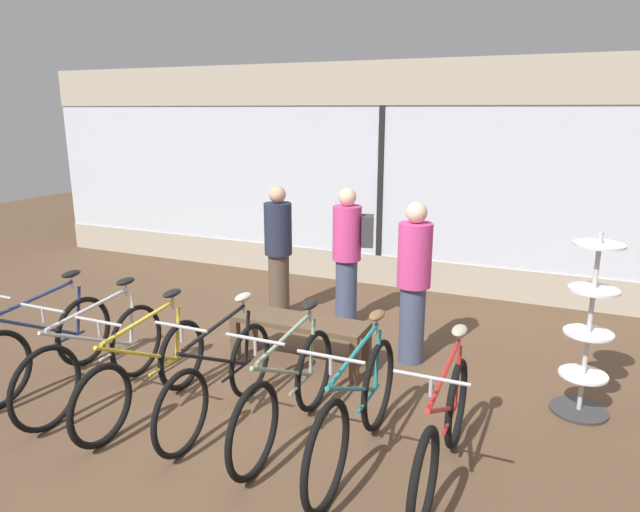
{
  "coord_description": "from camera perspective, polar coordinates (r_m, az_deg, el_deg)",
  "views": [
    {
      "loc": [
        2.49,
        -4.03,
        2.55
      ],
      "look_at": [
        0.0,
        1.64,
        0.95
      ],
      "focal_mm": 32.0,
      "sensor_mm": 36.0,
      "label": 1
    }
  ],
  "objects": [
    {
      "name": "customer_by_window",
      "position": [
        7.06,
        -4.18,
        0.67
      ],
      "size": [
        0.43,
        0.43,
        1.65
      ],
      "color": "brown",
      "rests_on": "ground_plane"
    },
    {
      "name": "bicycle_center_right",
      "position": [
        4.61,
        -3.25,
        -13.49
      ],
      "size": [
        0.46,
        1.75,
        1.04
      ],
      "color": "black",
      "rests_on": "ground_plane"
    },
    {
      "name": "bicycle_far_left",
      "position": [
        6.02,
        -25.82,
        -8.05
      ],
      "size": [
        0.46,
        1.69,
        1.04
      ],
      "color": "black",
      "rests_on": "ground_plane"
    },
    {
      "name": "bicycle_far_right",
      "position": [
        4.21,
        12.17,
        -16.87
      ],
      "size": [
        0.46,
        1.75,
        1.03
      ],
      "color": "black",
      "rests_on": "ground_plane"
    },
    {
      "name": "bicycle_center_left",
      "position": [
        5.17,
        -17.0,
        -11.14
      ],
      "size": [
        0.46,
        1.68,
        1.01
      ],
      "color": "black",
      "rests_on": "ground_plane"
    },
    {
      "name": "bicycle_left",
      "position": [
        5.54,
        -21.45,
        -9.46
      ],
      "size": [
        0.46,
        1.78,
        1.04
      ],
      "color": "black",
      "rests_on": "ground_plane"
    },
    {
      "name": "accessory_rack",
      "position": [
        5.34,
        25.17,
        -7.7
      ],
      "size": [
        0.48,
        0.48,
        1.59
      ],
      "color": "#333333",
      "rests_on": "ground_plane"
    },
    {
      "name": "customer_near_rack",
      "position": [
        6.77,
        2.85,
        0.34
      ],
      "size": [
        0.55,
        0.43,
        1.67
      ],
      "color": "#424C6B",
      "rests_on": "ground_plane"
    },
    {
      "name": "ground_plane",
      "position": [
        5.38,
        -7.24,
        -13.93
      ],
      "size": [
        24.0,
        24.0,
        0.0
      ],
      "primitive_type": "plane",
      "color": "brown"
    },
    {
      "name": "bicycle_center",
      "position": [
        4.9,
        -9.97,
        -12.0
      ],
      "size": [
        0.46,
        1.69,
        1.02
      ],
      "color": "black",
      "rests_on": "ground_plane"
    },
    {
      "name": "customer_mid_floor",
      "position": [
        5.81,
        9.35,
        -2.41
      ],
      "size": [
        0.47,
        0.47,
        1.67
      ],
      "color": "#424C6B",
      "rests_on": "ground_plane"
    },
    {
      "name": "shop_back_wall",
      "position": [
        8.28,
        6.13,
        8.09
      ],
      "size": [
        12.0,
        0.08,
        3.2
      ],
      "color": "#B2A893",
      "rests_on": "ground_plane"
    },
    {
      "name": "display_bench",
      "position": [
        5.85,
        -2.03,
        -7.16
      ],
      "size": [
        1.4,
        0.44,
        0.48
      ],
      "color": "brown",
      "rests_on": "ground_plane"
    },
    {
      "name": "bicycle_right",
      "position": [
        4.32,
        3.63,
        -15.25
      ],
      "size": [
        0.46,
        1.82,
        1.06
      ],
      "color": "black",
      "rests_on": "ground_plane"
    }
  ]
}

